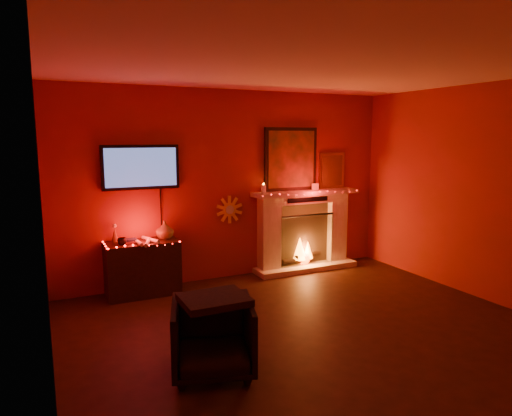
{
  "coord_description": "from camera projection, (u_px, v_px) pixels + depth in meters",
  "views": [
    {
      "loc": [
        -2.5,
        -3.55,
        2.04
      ],
      "look_at": [
        0.0,
        1.7,
        1.13
      ],
      "focal_mm": 32.0,
      "sensor_mm": 36.0,
      "label": 1
    }
  ],
  "objects": [
    {
      "name": "room",
      "position": [
        333.0,
        210.0,
        4.34
      ],
      "size": [
        5.0,
        5.0,
        5.0
      ],
      "color": "black",
      "rests_on": "ground"
    },
    {
      "name": "sunburst_clock",
      "position": [
        230.0,
        210.0,
        6.58
      ],
      "size": [
        0.4,
        0.03,
        0.4
      ],
      "color": "gold",
      "rests_on": "room"
    },
    {
      "name": "armchair",
      "position": [
        213.0,
        337.0,
        3.95
      ],
      "size": [
        0.87,
        0.88,
        0.65
      ],
      "primitive_type": "imported",
      "rotation": [
        0.0,
        0.0,
        -0.3
      ],
      "color": "black",
      "rests_on": "floor"
    },
    {
      "name": "console_table",
      "position": [
        143.0,
        266.0,
        5.92
      ],
      "size": [
        0.93,
        0.59,
        0.95
      ],
      "color": "black",
      "rests_on": "floor"
    },
    {
      "name": "fireplace",
      "position": [
        303.0,
        223.0,
        7.05
      ],
      "size": [
        1.72,
        0.4,
        2.18
      ],
      "color": "beige",
      "rests_on": "floor"
    },
    {
      "name": "tv",
      "position": [
        141.0,
        167.0,
        5.93
      ],
      "size": [
        1.0,
        0.07,
        1.24
      ],
      "color": "black",
      "rests_on": "room"
    }
  ]
}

